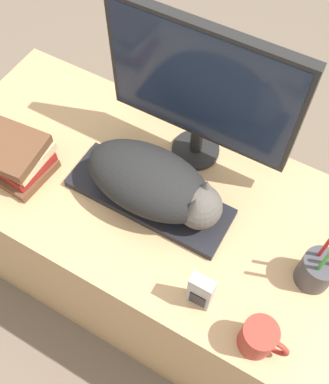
{
  "coord_description": "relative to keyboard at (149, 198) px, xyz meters",
  "views": [
    {
      "loc": [
        0.27,
        -0.25,
        1.83
      ],
      "look_at": [
        -0.04,
        0.29,
        0.81
      ],
      "focal_mm": 42.0,
      "sensor_mm": 36.0,
      "label": 1
    }
  ],
  "objects": [
    {
      "name": "phone",
      "position": [
        0.25,
        -0.19,
        0.05
      ],
      "size": [
        0.06,
        0.03,
        0.13
      ],
      "color": "#99999E",
      "rests_on": "desk"
    },
    {
      "name": "keyboard",
      "position": [
        0.0,
        0.0,
        0.0
      ],
      "size": [
        0.46,
        0.16,
        0.02
      ],
      "color": "black",
      "rests_on": "desk"
    },
    {
      "name": "cat",
      "position": [
        0.02,
        0.0,
        0.09
      ],
      "size": [
        0.39,
        0.2,
        0.15
      ],
      "color": "black",
      "rests_on": "keyboard"
    },
    {
      "name": "monitor",
      "position": [
        0.03,
        0.21,
        0.25
      ],
      "size": [
        0.52,
        0.14,
        0.45
      ],
      "color": "black",
      "rests_on": "desk"
    },
    {
      "name": "pen_cup",
      "position": [
        0.47,
        0.0,
        0.04
      ],
      "size": [
        0.09,
        0.09,
        0.23
      ],
      "color": "#38383D",
      "rests_on": "desk"
    },
    {
      "name": "book_stack",
      "position": [
        -0.39,
        -0.09,
        0.05
      ],
      "size": [
        0.22,
        0.18,
        0.11
      ],
      "color": "brown",
      "rests_on": "desk"
    },
    {
      "name": "desk",
      "position": [
        0.08,
        0.02,
        -0.39
      ],
      "size": [
        1.5,
        0.61,
        0.75
      ],
      "color": "tan",
      "rests_on": "ground_plane"
    },
    {
      "name": "ground_plane",
      "position": [
        0.08,
        -0.28,
        -0.76
      ],
      "size": [
        12.0,
        12.0,
        0.0
      ],
      "primitive_type": "plane",
      "color": "#6B5B4C"
    },
    {
      "name": "coffee_mug",
      "position": [
        0.41,
        -0.21,
        0.04
      ],
      "size": [
        0.12,
        0.08,
        0.1
      ],
      "color": "#9E2D23",
      "rests_on": "desk"
    }
  ]
}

